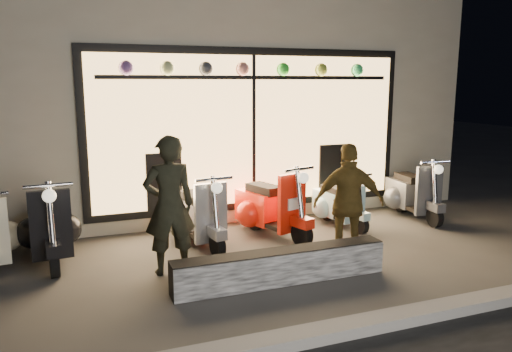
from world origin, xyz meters
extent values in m
plane|color=#383533|center=(0.00, 0.00, 0.00)|extent=(40.00, 40.00, 0.00)
cube|color=slate|center=(0.00, -2.00, 0.06)|extent=(40.00, 0.25, 0.12)
cube|color=beige|center=(0.00, 5.00, 2.00)|extent=(10.00, 6.00, 4.00)
cube|color=black|center=(0.80, 1.98, 1.55)|extent=(5.45, 0.06, 2.65)
cube|color=#FFBF6B|center=(0.80, 1.94, 1.55)|extent=(5.20, 0.04, 2.40)
cube|color=black|center=(0.80, 1.90, 2.40)|extent=(4.90, 0.06, 0.06)
cube|color=black|center=(0.17, -0.65, 0.20)|extent=(2.61, 0.28, 0.40)
cylinder|color=black|center=(-0.28, 0.44, 0.17)|extent=(0.14, 0.35, 0.35)
cylinder|color=black|center=(-0.40, 1.45, 0.17)|extent=(0.16, 0.36, 0.35)
cube|color=#BCBCC1|center=(-0.31, 0.65, 0.57)|extent=(0.47, 0.13, 0.83)
cube|color=#BCBCC1|center=(-0.39, 1.35, 0.39)|extent=(0.51, 0.76, 0.47)
cube|color=black|center=(-0.38, 1.25, 0.67)|extent=(0.35, 0.60, 0.12)
sphere|color=#FFF2CC|center=(-0.28, 0.43, 0.96)|extent=(0.17, 0.17, 0.15)
cylinder|color=black|center=(0.99, 0.46, 0.18)|extent=(0.21, 0.38, 0.36)
cylinder|color=black|center=(0.67, 1.47, 0.18)|extent=(0.23, 0.38, 0.36)
cube|color=red|center=(0.92, 0.67, 0.60)|extent=(0.49, 0.22, 0.87)
cube|color=red|center=(0.70, 1.37, 0.40)|extent=(0.65, 0.84, 0.49)
cube|color=black|center=(0.73, 1.27, 0.70)|extent=(0.46, 0.66, 0.13)
sphere|color=#FFF2CC|center=(0.99, 0.45, 1.01)|extent=(0.20, 0.20, 0.16)
cylinder|color=black|center=(-2.32, 0.47, 0.18)|extent=(0.13, 0.37, 0.36)
cylinder|color=black|center=(-2.39, 1.54, 0.18)|extent=(0.15, 0.37, 0.36)
cube|color=black|center=(-2.33, 0.70, 0.60)|extent=(0.50, 0.11, 0.88)
cube|color=black|center=(-2.39, 1.43, 0.41)|extent=(0.50, 0.78, 0.49)
cube|color=black|center=(-2.38, 1.33, 0.70)|extent=(0.34, 0.62, 0.13)
sphere|color=#FFF2CC|center=(-2.32, 0.46, 1.01)|extent=(0.17, 0.17, 0.16)
cylinder|color=black|center=(2.11, 0.67, 0.15)|extent=(0.12, 0.30, 0.30)
cylinder|color=black|center=(2.01, 1.54, 0.15)|extent=(0.14, 0.31, 0.30)
cube|color=#92C5D0|center=(2.09, 0.85, 0.49)|extent=(0.40, 0.11, 0.71)
cube|color=#92C5D0|center=(2.02, 1.45, 0.33)|extent=(0.44, 0.65, 0.40)
cube|color=black|center=(2.03, 1.36, 0.57)|extent=(0.30, 0.51, 0.10)
sphere|color=#FFF2CC|center=(2.11, 0.66, 0.83)|extent=(0.15, 0.15, 0.13)
cylinder|color=black|center=(3.43, 0.56, 0.17)|extent=(0.14, 0.35, 0.34)
cylinder|color=black|center=(3.54, 1.56, 0.17)|extent=(0.16, 0.35, 0.34)
cube|color=#53555A|center=(3.46, 0.77, 0.56)|extent=(0.47, 0.12, 0.83)
cube|color=#53555A|center=(3.53, 1.46, 0.38)|extent=(0.50, 0.75, 0.46)
cube|color=black|center=(3.52, 1.36, 0.67)|extent=(0.34, 0.59, 0.12)
sphere|color=#FFF2CC|center=(3.43, 0.55, 0.96)|extent=(0.17, 0.17, 0.15)
imported|color=black|center=(-0.97, 0.13, 0.86)|extent=(0.63, 0.42, 1.71)
imported|color=brown|center=(1.29, -0.28, 0.78)|extent=(0.99, 0.68, 1.56)
camera|label=1|loc=(-2.08, -5.73, 2.33)|focal=35.00mm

